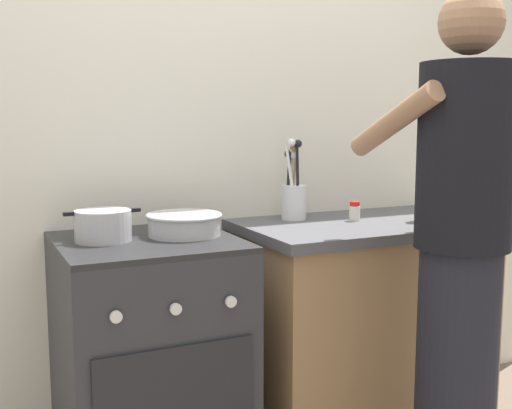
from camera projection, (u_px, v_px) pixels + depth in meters
back_wall at (250, 133)px, 2.65m from camera, size 3.20×0.10×2.50m
countertop at (363, 329)px, 2.59m from camera, size 1.00×0.60×0.90m
stove_range at (150, 365)px, 2.21m from camera, size 0.60×0.62×0.90m
pot at (103, 226)px, 2.11m from camera, size 0.26×0.19×0.10m
mixing_bowl at (184, 223)px, 2.22m from camera, size 0.27×0.27×0.08m
utensil_crock at (294, 194)px, 2.57m from camera, size 0.10×0.10×0.33m
spice_bottle at (355, 212)px, 2.54m from camera, size 0.04×0.04×0.08m
oil_bottle at (424, 199)px, 2.52m from camera, size 0.07×0.07×0.22m
person at (460, 260)px, 2.02m from camera, size 0.41×0.50×1.70m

